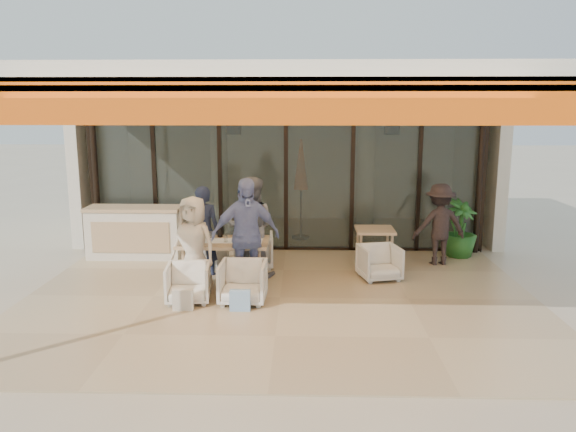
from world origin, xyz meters
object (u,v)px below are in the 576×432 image
(chair_near_left, at_px, (188,281))
(diner_periwinkle, at_px, (246,236))
(chair_far_right, at_px, (254,249))
(diner_navy, at_px, (203,231))
(dining_table, at_px, (223,244))
(side_chair, at_px, (380,261))
(chair_near_right, at_px, (243,280))
(potted_palm, at_px, (460,229))
(diner_cream, at_px, (193,245))
(host_counter, at_px, (135,232))
(chair_far_left, at_px, (209,252))
(standing_woman, at_px, (439,225))
(side_table, at_px, (375,234))
(diner_grey, at_px, (251,227))

(chair_near_left, relative_size, diner_periwinkle, 0.36)
(chair_far_right, height_order, diner_navy, diner_navy)
(dining_table, distance_m, side_chair, 2.70)
(chair_near_right, xyz_separation_m, potted_palm, (4.03, 2.75, 0.22))
(chair_near_right, height_order, diner_cream, diner_cream)
(side_chair, bearing_deg, chair_far_right, 150.03)
(host_counter, relative_size, potted_palm, 1.59)
(chair_far_left, distance_m, chair_far_right, 0.84)
(host_counter, distance_m, standing_woman, 5.88)
(side_table, distance_m, standing_woman, 1.26)
(side_chair, height_order, potted_palm, potted_palm)
(diner_navy, height_order, side_chair, diner_navy)
(host_counter, xyz_separation_m, side_table, (4.63, -0.51, 0.11))
(diner_cream, distance_m, side_chair, 3.20)
(diner_cream, bearing_deg, chair_far_right, 78.76)
(chair_far_right, relative_size, chair_near_left, 1.09)
(diner_grey, height_order, diner_periwinkle, diner_periwinkle)
(host_counter, relative_size, diner_navy, 1.14)
(host_counter, xyz_separation_m, side_chair, (4.63, -1.26, -0.20))
(dining_table, height_order, standing_woman, standing_woman)
(chair_far_left, bearing_deg, standing_woman, -162.21)
(diner_navy, bearing_deg, potted_palm, -162.42)
(host_counter, bearing_deg, chair_far_right, -13.74)
(diner_cream, distance_m, side_table, 3.42)
(chair_far_left, height_order, diner_cream, diner_cream)
(chair_far_left, relative_size, chair_near_right, 0.84)
(chair_far_left, bearing_deg, chair_far_right, -166.10)
(chair_far_left, xyz_separation_m, chair_near_right, (0.84, -1.90, 0.06))
(diner_grey, xyz_separation_m, diner_cream, (-0.84, -0.90, -0.10))
(side_table, distance_m, side_chair, 0.81)
(diner_cream, height_order, potted_palm, diner_cream)
(chair_near_right, height_order, potted_palm, potted_palm)
(standing_woman, bearing_deg, side_table, 1.59)
(dining_table, bearing_deg, potted_palm, 21.95)
(chair_far_left, distance_m, diner_cream, 1.48)
(diner_cream, bearing_deg, side_table, 45.37)
(chair_near_left, xyz_separation_m, diner_navy, (0.00, 1.40, 0.47))
(chair_far_right, relative_size, side_chair, 1.08)
(diner_grey, bearing_deg, diner_cream, 54.24)
(dining_table, height_order, side_table, dining_table)
(diner_grey, bearing_deg, chair_far_right, -82.73)
(chair_far_right, distance_m, diner_grey, 0.72)
(diner_cream, xyz_separation_m, standing_woman, (4.32, 1.69, -0.01))
(diner_cream, bearing_deg, potted_palm, 44.54)
(chair_far_right, xyz_separation_m, diner_cream, (-0.84, -1.40, 0.42))
(diner_grey, distance_m, side_table, 2.33)
(host_counter, distance_m, chair_near_left, 2.94)
(diner_grey, height_order, potted_palm, diner_grey)
(side_table, bearing_deg, diner_periwinkle, -146.58)
(diner_cream, relative_size, diner_periwinkle, 0.84)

